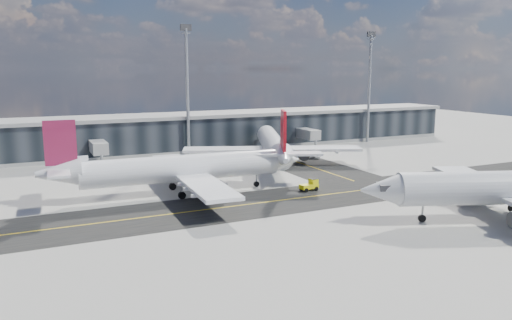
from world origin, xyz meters
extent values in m
plane|color=gray|center=(0.00, 0.00, 0.00)|extent=(300.00, 300.00, 0.00)
cube|color=black|center=(0.00, 4.00, 0.01)|extent=(180.00, 14.00, 0.02)
cube|color=black|center=(18.00, 35.00, 0.01)|extent=(14.00, 50.00, 0.02)
cube|color=yellow|center=(0.00, 4.00, 0.03)|extent=(180.00, 0.25, 0.01)
cube|color=yellow|center=(18.00, 35.00, 0.03)|extent=(0.25, 50.00, 0.01)
cube|color=black|center=(0.00, 55.00, 4.00)|extent=(150.00, 12.00, 8.00)
cube|color=gray|center=(0.00, 55.00, 8.40)|extent=(152.00, 13.00, 0.80)
cube|color=gray|center=(0.00, 55.00, 0.40)|extent=(150.00, 12.20, 0.80)
cube|color=gray|center=(-20.00, 47.00, 3.50)|extent=(3.00, 10.00, 2.40)
cylinder|color=gray|center=(-20.00, 42.00, 1.20)|extent=(0.60, 0.60, 2.40)
cube|color=gray|center=(30.00, 47.00, 3.50)|extent=(3.00, 10.00, 2.40)
cylinder|color=gray|center=(30.00, 42.00, 1.20)|extent=(0.60, 0.60, 2.40)
cylinder|color=gray|center=(0.00, 48.00, 14.00)|extent=(0.70, 0.70, 28.00)
cube|color=#2D2D30|center=(0.00, 48.00, 28.20)|extent=(2.50, 0.50, 1.40)
cylinder|color=gray|center=(50.00, 48.00, 14.00)|extent=(0.70, 0.70, 28.00)
cube|color=#2D2D30|center=(50.00, 48.00, 28.20)|extent=(2.50, 0.50, 1.40)
cylinder|color=white|center=(-11.64, 14.11, 4.13)|extent=(31.13, 5.64, 4.13)
cone|color=white|center=(5.88, 13.25, 4.13)|extent=(5.36, 4.38, 4.13)
cone|color=white|center=(-29.68, 14.99, 4.75)|extent=(6.39, 4.43, 4.13)
cube|color=white|center=(-10.61, 14.06, 3.10)|extent=(6.87, 35.30, 0.52)
cylinder|color=#2D2D30|center=(-9.28, 20.19, 1.96)|extent=(4.45, 2.58, 2.37)
cylinder|color=#2D2D30|center=(-9.88, 7.82, 1.96)|extent=(4.45, 2.58, 2.37)
cube|color=silver|center=(-9.28, 20.19, 2.79)|extent=(2.08, 0.51, 0.83)
cube|color=silver|center=(-9.88, 7.82, 2.79)|extent=(2.08, 0.51, 0.83)
cube|color=#6A1547|center=(-29.17, 14.97, 9.08)|extent=(4.35, 0.68, 6.40)
cube|color=white|center=(-29.68, 14.99, 5.37)|extent=(3.49, 12.51, 0.36)
cube|color=#2D2D30|center=(5.37, 13.28, 4.54)|extent=(2.17, 2.37, 0.72)
cylinder|color=gray|center=(0.73, 13.50, 1.24)|extent=(0.26, 0.26, 2.06)
cylinder|color=black|center=(0.73, 13.50, 0.46)|extent=(0.95, 0.41, 0.93)
cylinder|color=black|center=(-12.52, 17.25, 0.57)|extent=(1.16, 0.57, 1.14)
cylinder|color=black|center=(-12.82, 11.07, 0.57)|extent=(1.16, 0.57, 1.14)
cylinder|color=white|center=(11.72, 29.01, 4.25)|extent=(15.74, 31.22, 4.25)
cone|color=white|center=(18.41, 45.81, 4.25)|extent=(5.92, 6.51, 4.25)
cone|color=white|center=(4.85, 11.72, 4.89)|extent=(6.31, 7.50, 4.25)
cube|color=white|center=(12.12, 30.00, 3.19)|extent=(35.56, 18.30, 0.53)
cylinder|color=#2D2D30|center=(6.58, 33.35, 2.02)|extent=(3.92, 5.05, 2.45)
cylinder|color=#2D2D30|center=(18.44, 28.63, 2.02)|extent=(3.92, 5.05, 2.45)
cube|color=silver|center=(6.58, 33.35, 2.87)|extent=(1.18, 2.13, 0.85)
cube|color=silver|center=(18.44, 28.63, 2.87)|extent=(1.18, 2.13, 0.85)
cube|color=#B90C1A|center=(5.04, 12.22, 9.36)|extent=(2.10, 4.33, 6.59)
cube|color=white|center=(4.85, 11.72, 5.53)|extent=(12.96, 7.48, 0.37)
cube|color=#2D2D30|center=(18.21, 45.32, 4.68)|extent=(2.96, 2.84, 0.74)
cylinder|color=gray|center=(16.44, 40.87, 1.28)|extent=(0.33, 0.33, 2.13)
cylinder|color=black|center=(16.44, 40.87, 0.48)|extent=(0.70, 1.03, 0.96)
cylinder|color=black|center=(8.37, 29.21, 0.58)|extent=(0.93, 1.28, 1.17)
cylinder|color=black|center=(14.30, 26.85, 0.58)|extent=(0.93, 1.28, 1.17)
cone|color=silver|center=(6.58, -11.20, 4.34)|extent=(6.61, 5.98, 4.34)
cylinder|color=#2D2D30|center=(24.11, -10.90, 2.06)|extent=(5.14, 3.95, 2.49)
cube|color=silver|center=(24.11, -10.90, 2.93)|extent=(2.18, 1.18, 0.87)
cube|color=#2D2D30|center=(7.09, -11.40, 4.77)|extent=(2.88, 3.00, 0.76)
cylinder|color=gray|center=(11.65, -13.13, 1.30)|extent=(0.34, 0.34, 2.17)
cylinder|color=black|center=(11.65, -13.13, 0.49)|extent=(1.05, 0.70, 0.98)
cube|color=yellow|center=(7.17, 7.36, 0.75)|extent=(3.13, 1.70, 0.70)
cube|color=yellow|center=(8.07, 7.46, 1.40)|extent=(1.23, 1.41, 0.90)
cube|color=black|center=(8.07, 7.46, 1.75)|extent=(1.12, 1.35, 0.25)
cylinder|color=black|center=(8.10, 8.11, 0.35)|extent=(0.72, 0.32, 0.70)
cylinder|color=black|center=(8.23, 6.82, 0.35)|extent=(0.72, 0.32, 0.70)
cylinder|color=black|center=(6.11, 7.91, 0.35)|extent=(0.72, 0.32, 0.70)
cylinder|color=black|center=(6.24, 6.61, 0.35)|extent=(0.72, 0.32, 0.70)
imported|color=white|center=(22.52, 32.82, 0.74)|extent=(5.17, 5.70, 1.47)
camera|label=1|loc=(-33.73, -59.67, 19.33)|focal=35.00mm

